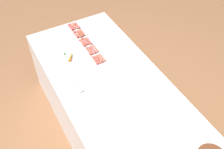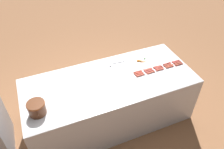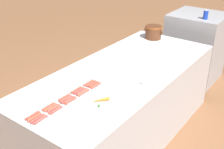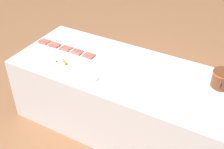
{
  "view_description": "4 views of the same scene",
  "coord_description": "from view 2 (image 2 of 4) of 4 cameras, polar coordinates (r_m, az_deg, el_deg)",
  "views": [
    {
      "loc": [
        0.86,
        1.49,
        2.82
      ],
      "look_at": [
        -0.04,
        -0.14,
        0.89
      ],
      "focal_mm": 43.17,
      "sensor_mm": 36.0,
      "label": 1
    },
    {
      "loc": [
        -2.18,
        0.87,
        2.96
      ],
      "look_at": [
        0.04,
        -0.05,
        0.89
      ],
      "focal_mm": 35.58,
      "sensor_mm": 36.0,
      "label": 2
    },
    {
      "loc": [
        1.52,
        -2.25,
        2.14
      ],
      "look_at": [
        0.02,
        -0.21,
        0.86
      ],
      "focal_mm": 46.18,
      "sensor_mm": 36.0,
      "label": 3
    },
    {
      "loc": [
        2.36,
        1.2,
        2.66
      ],
      "look_at": [
        0.14,
        -0.04,
        0.83
      ],
      "focal_mm": 46.6,
      "sensor_mm": 36.0,
      "label": 4
    }
  ],
  "objects": [
    {
      "name": "ground_plane",
      "position": [
        3.78,
        -0.52,
        -10.89
      ],
      "size": [
        20.0,
        20.0,
        0.0
      ],
      "primitive_type": "plane",
      "color": "brown"
    },
    {
      "name": "griddle_counter",
      "position": [
        3.46,
        -0.56,
        -6.59
      ],
      "size": [
        1.05,
        2.48,
        0.83
      ],
      "color": "#BCBCC1",
      "rests_on": "ground_plane"
    },
    {
      "name": "hot_dog_0",
      "position": [
        3.58,
        16.83,
        2.48
      ],
      "size": [
        0.03,
        0.14,
        0.02
      ],
      "color": "#AB4738",
      "rests_on": "griddle_counter"
    },
    {
      "name": "hot_dog_1",
      "position": [
        3.49,
        14.67,
        1.92
      ],
      "size": [
        0.02,
        0.14,
        0.02
      ],
      "color": "#B04B38",
      "rests_on": "griddle_counter"
    },
    {
      "name": "hot_dog_2",
      "position": [
        3.4,
        12.21,
        1.23
      ],
      "size": [
        0.03,
        0.14,
        0.02
      ],
      "color": "#B24D3E",
      "rests_on": "griddle_counter"
    },
    {
      "name": "hot_dog_3",
      "position": [
        3.33,
        9.93,
        0.52
      ],
      "size": [
        0.03,
        0.14,
        0.02
      ],
      "color": "#B9513C",
      "rests_on": "griddle_counter"
    },
    {
      "name": "hot_dog_4",
      "position": [
        3.25,
        7.31,
        -0.21
      ],
      "size": [
        0.03,
        0.14,
        0.02
      ],
      "color": "#B8513E",
      "rests_on": "griddle_counter"
    },
    {
      "name": "hot_dog_5",
      "position": [
        3.6,
        16.63,
        2.79
      ],
      "size": [
        0.02,
        0.14,
        0.02
      ],
      "color": "#AF533D",
      "rests_on": "griddle_counter"
    },
    {
      "name": "hot_dog_6",
      "position": [
        3.51,
        14.43,
        2.19
      ],
      "size": [
        0.03,
        0.14,
        0.02
      ],
      "color": "#B3513A",
      "rests_on": "griddle_counter"
    },
    {
      "name": "hot_dog_7",
      "position": [
        3.43,
        12.04,
        1.57
      ],
      "size": [
        0.03,
        0.14,
        0.02
      ],
      "color": "#B34B3D",
      "rests_on": "griddle_counter"
    },
    {
      "name": "hot_dog_8",
      "position": [
        3.35,
        9.61,
        0.86
      ],
      "size": [
        0.03,
        0.14,
        0.02
      ],
      "color": "#AB4541",
      "rests_on": "griddle_counter"
    },
    {
      "name": "hot_dog_9",
      "position": [
        3.28,
        7.07,
        0.13
      ],
      "size": [
        0.02,
        0.14,
        0.02
      ],
      "color": "#B6493A",
      "rests_on": "griddle_counter"
    },
    {
      "name": "hot_dog_10",
      "position": [
        3.62,
        16.32,
        3.08
      ],
      "size": [
        0.03,
        0.14,
        0.02
      ],
      "color": "#B1453F",
      "rests_on": "griddle_counter"
    },
    {
      "name": "hot_dog_11",
      "position": [
        3.52,
        14.06,
        2.43
      ],
      "size": [
        0.03,
        0.14,
        0.02
      ],
      "color": "#AB4F41",
      "rests_on": "griddle_counter"
    },
    {
      "name": "hot_dog_12",
      "position": [
        3.45,
        11.79,
        1.85
      ],
      "size": [
        0.03,
        0.14,
        0.02
      ],
      "color": "#AC4941",
      "rests_on": "griddle_counter"
    },
    {
      "name": "hot_dog_13",
      "position": [
        3.37,
        9.29,
        1.16
      ],
      "size": [
        0.03,
        0.14,
        0.02
      ],
      "color": "#B34C3E",
      "rests_on": "griddle_counter"
    },
    {
      "name": "hot_dog_14",
      "position": [
        3.29,
        6.77,
        0.43
      ],
      "size": [
        0.03,
        0.14,
        0.02
      ],
      "color": "#B74838",
      "rests_on": "griddle_counter"
    },
    {
      "name": "hot_dog_15",
      "position": [
        3.63,
        16.01,
        3.32
      ],
      "size": [
        0.03,
        0.14,
        0.02
      ],
      "color": "#B34B41",
      "rests_on": "griddle_counter"
    },
    {
      "name": "hot_dog_16",
      "position": [
        3.55,
        13.89,
        2.75
      ],
      "size": [
        0.03,
        0.14,
        0.02
      ],
      "color": "#B04A3F",
      "rests_on": "griddle_counter"
    },
    {
      "name": "hot_dog_17",
      "position": [
        3.46,
        11.48,
        2.09
      ],
      "size": [
        0.03,
        0.14,
        0.02
      ],
      "color": "#B84A3A",
      "rests_on": "griddle_counter"
    },
    {
      "name": "hot_dog_18",
      "position": [
        3.38,
        9.11,
        1.44
      ],
      "size": [
        0.02,
        0.14,
        0.02
      ],
      "color": "#B04F3F",
      "rests_on": "griddle_counter"
    },
    {
      "name": "hot_dog_19",
      "position": [
        3.32,
        6.58,
        0.76
      ],
      "size": [
        0.03,
        0.14,
        0.02
      ],
      "color": "#B94C3C",
      "rests_on": "griddle_counter"
    },
    {
      "name": "bean_pot",
      "position": [
        2.83,
        -18.82,
        -8.05
      ],
      "size": [
        0.28,
        0.22,
        0.17
      ],
      "color": "#562D19",
      "rests_on": "griddle_counter"
    },
    {
      "name": "serving_spoon",
      "position": [
        3.44,
        0.19,
        2.69
      ],
      "size": [
        0.07,
        0.27,
        0.02
      ],
      "color": "#B7B7BC",
      "rests_on": "griddle_counter"
    },
    {
      "name": "carrot",
      "position": [
        3.52,
        7.87,
        3.47
      ],
      "size": [
        0.12,
        0.16,
        0.03
      ],
      "color": "orange",
      "rests_on": "griddle_counter"
    }
  ]
}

